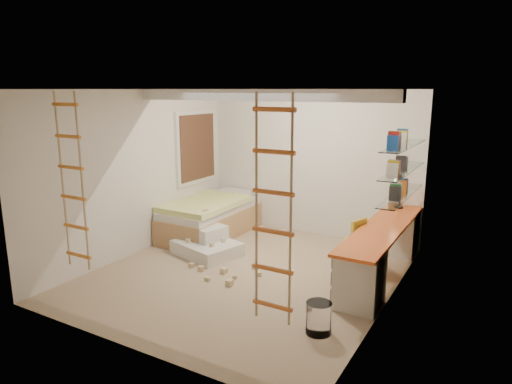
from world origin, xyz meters
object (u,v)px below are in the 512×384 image
Objects in this scene: bed at (210,217)px; play_platform at (207,243)px; swivel_chair at (359,253)px; desk at (382,250)px.

bed is 0.98m from play_platform.
swivel_chair is 2.41m from play_platform.
swivel_chair is at bearing -8.10° from bed.
swivel_chair is 0.71× the size of play_platform.
desk is 2.74m from play_platform.
swivel_chair reaches higher than desk.
bed is at bearing 171.90° from swivel_chair.
swivel_chair is at bearing -171.77° from desk.
swivel_chair reaches higher than bed.
desk is at bearing -6.49° from bed.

